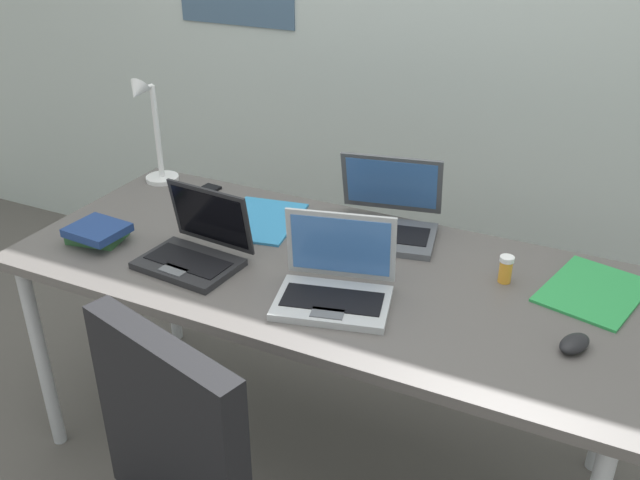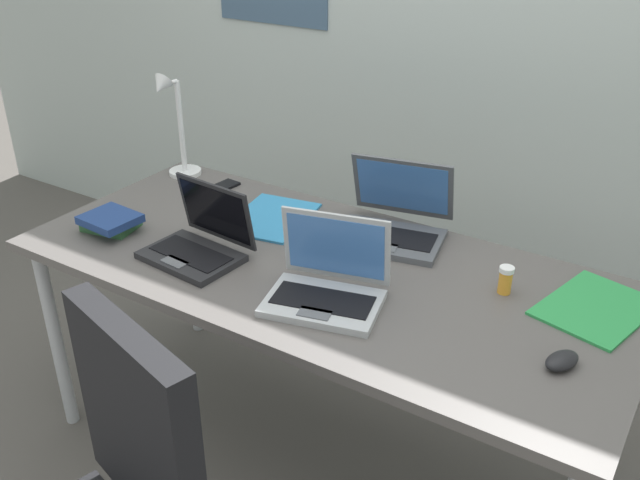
% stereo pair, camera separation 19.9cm
% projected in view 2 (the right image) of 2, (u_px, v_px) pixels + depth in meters
% --- Properties ---
extents(ground_plane, '(12.00, 12.00, 0.00)m').
position_uv_depth(ground_plane, '(320.00, 453.00, 2.37)').
color(ground_plane, '#56514C').
extents(wall_back, '(6.00, 0.13, 2.60)m').
position_uv_depth(wall_back, '(478.00, 9.00, 2.59)').
color(wall_back, '#B2BCB7').
rests_on(wall_back, ground_plane).
extents(desk, '(1.80, 0.80, 0.74)m').
position_uv_depth(desk, '(320.00, 281.00, 2.05)').
color(desk, '#595451').
rests_on(desk, ground_plane).
extents(desk_lamp, '(0.12, 0.18, 0.40)m').
position_uv_depth(desk_lamp, '(174.00, 126.00, 2.52)').
color(desk_lamp, white).
rests_on(desk_lamp, desk).
extents(laptop_center, '(0.35, 0.30, 0.22)m').
position_uv_depth(laptop_center, '(327.00, 285.00, 1.84)').
color(laptop_center, '#B7BABC').
rests_on(laptop_center, desk).
extents(laptop_near_lamp, '(0.38, 0.36, 0.23)m').
position_uv_depth(laptop_near_lamp, '(393.00, 222.00, 2.17)').
color(laptop_near_lamp, '#515459').
rests_on(laptop_near_lamp, desk).
extents(laptop_front_left, '(0.30, 0.25, 0.21)m').
position_uv_depth(laptop_front_left, '(199.00, 242.00, 2.05)').
color(laptop_front_left, '#232326').
rests_on(laptop_front_left, desk).
extents(computer_mouse, '(0.09, 0.11, 0.03)m').
position_uv_depth(computer_mouse, '(562.00, 361.00, 1.60)').
color(computer_mouse, black).
rests_on(computer_mouse, desk).
extents(cell_phone, '(0.08, 0.14, 0.01)m').
position_uv_depth(cell_phone, '(221.00, 187.00, 2.51)').
color(cell_phone, black).
rests_on(cell_phone, desk).
extents(pill_bottle, '(0.04, 0.04, 0.08)m').
position_uv_depth(pill_bottle, '(505.00, 280.00, 1.87)').
color(pill_bottle, gold).
rests_on(pill_bottle, desk).
extents(book_stack, '(0.20, 0.17, 0.06)m').
position_uv_depth(book_stack, '(111.00, 221.00, 2.21)').
color(book_stack, '#336638').
rests_on(book_stack, desk).
extents(paper_folder_front_left, '(0.30, 0.36, 0.01)m').
position_uv_depth(paper_folder_front_left, '(596.00, 308.00, 1.82)').
color(paper_folder_front_left, green).
rests_on(paper_folder_front_left, desk).
extents(paper_folder_near_mouse, '(0.28, 0.34, 0.01)m').
position_uv_depth(paper_folder_near_mouse, '(272.00, 217.00, 2.29)').
color(paper_folder_near_mouse, '#338CC6').
rests_on(paper_folder_near_mouse, desk).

